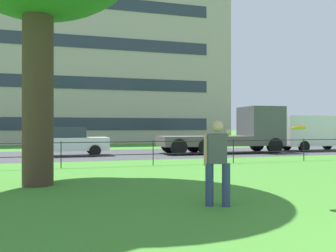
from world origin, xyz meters
TOP-DOWN VIEW (x-y plane):
  - street_strip at (0.00, 18.58)m, footprint 80.00×7.80m
  - park_fence at (-0.00, 12.23)m, footprint 31.84×0.04m
  - person_thrower at (-2.36, 4.66)m, footprint 0.73×0.69m
  - frisbee at (-0.87, 4.18)m, footprint 0.35×0.35m
  - car_white_right at (-4.92, 18.03)m, footprint 4.04×1.89m
  - flatbed_truck_center at (4.79, 17.63)m, footprint 7.37×2.62m
  - panel_van_far_left at (10.55, 18.06)m, footprint 5.03×2.17m
  - apartment_building_background at (-5.71, 38.81)m, footprint 33.34×16.17m

SIDE VIEW (x-z plane):
  - street_strip at x=0.00m, z-range 0.00..0.01m
  - park_fence at x=0.00m, z-range 0.17..1.17m
  - car_white_right at x=-4.92m, z-range 0.01..1.55m
  - person_thrower at x=-2.36m, z-range 0.07..1.72m
  - flatbed_truck_center at x=4.79m, z-range -0.16..2.59m
  - panel_van_far_left at x=10.55m, z-range 0.15..2.39m
  - frisbee at x=-0.87m, z-range 1.48..1.56m
  - apartment_building_background at x=-5.71m, z-range 0.00..14.92m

